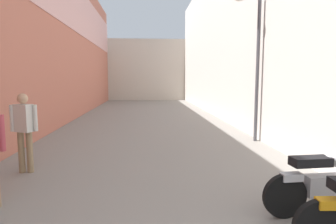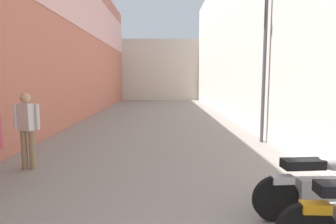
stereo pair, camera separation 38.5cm
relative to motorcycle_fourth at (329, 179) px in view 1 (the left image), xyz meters
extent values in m
plane|color=gray|center=(-2.40, 6.94, -0.50)|extent=(41.31, 41.31, 0.00)
cube|color=#B76651|center=(-5.94, 8.94, 3.12)|extent=(0.40, 25.31, 7.23)
cube|color=beige|center=(1.14, 8.94, 3.30)|extent=(0.40, 25.31, 7.61)
cube|color=beige|center=(-2.40, 22.59, 2.14)|extent=(9.68, 2.00, 5.28)
cube|color=orange|center=(-0.55, -0.85, 0.06)|extent=(0.29, 0.16, 0.10)
cylinder|color=black|center=(-0.63, -0.04, -0.20)|extent=(0.60, 0.12, 0.60)
cube|color=#9E9EA3|center=(-0.06, 0.00, -0.08)|extent=(0.57, 0.24, 0.28)
cube|color=black|center=(-0.29, -0.02, 0.26)|extent=(0.53, 0.25, 0.12)
cube|color=#B7B7BC|center=(-0.55, -0.04, 0.06)|extent=(0.29, 0.16, 0.10)
cylinder|color=#B23D47|center=(-4.50, 0.58, 0.59)|extent=(0.08, 0.08, 0.52)
cylinder|color=#8C7251|center=(-4.93, 2.17, -0.09)|extent=(0.12, 0.12, 0.82)
cylinder|color=#8C7251|center=(-4.77, 2.17, -0.09)|extent=(0.12, 0.12, 0.82)
cube|color=beige|center=(-4.85, 2.17, 0.59)|extent=(0.39, 0.32, 0.54)
sphere|color=tan|center=(-4.85, 2.17, 0.97)|extent=(0.20, 0.20, 0.20)
cylinder|color=beige|center=(-5.07, 2.17, 0.59)|extent=(0.08, 0.08, 0.52)
cylinder|color=beige|center=(-4.63, 2.17, 0.59)|extent=(0.08, 0.08, 0.52)
cylinder|color=#47474C|center=(0.79, 4.68, 1.60)|extent=(0.10, 0.10, 4.21)
camera|label=1|loc=(-2.46, -3.57, 1.35)|focal=30.71mm
camera|label=2|loc=(-2.07, -3.59, 1.35)|focal=30.71mm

